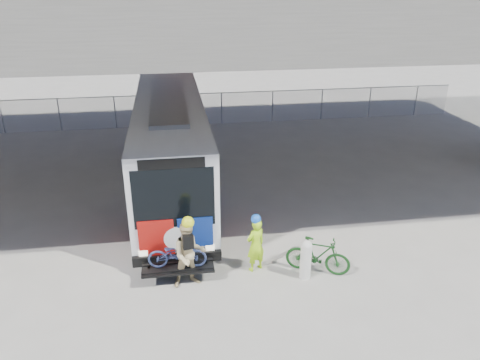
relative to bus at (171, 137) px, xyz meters
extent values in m
plane|color=#9E9991|center=(2.00, -3.44, -2.11)|extent=(160.00, 160.00, 0.00)
cube|color=silver|center=(0.00, -0.03, -0.16)|extent=(2.55, 12.00, 3.20)
cube|color=black|center=(0.00, 0.47, 0.48)|extent=(2.61, 11.00, 1.28)
cube|color=black|center=(0.00, -5.98, 0.22)|extent=(2.24, 0.12, 1.76)
cube|color=black|center=(0.00, -5.98, 1.25)|extent=(1.78, 0.12, 0.30)
cube|color=black|center=(0.00, -6.08, -1.66)|extent=(2.55, 0.20, 0.30)
cube|color=#A2110C|center=(-0.55, -6.05, -1.01)|extent=(1.00, 0.08, 1.20)
cube|color=navy|center=(0.55, -6.05, -1.01)|extent=(1.00, 0.08, 1.20)
cylinder|color=silver|center=(0.00, -6.07, -1.01)|extent=(0.70, 0.06, 0.70)
cube|color=gray|center=(0.00, -0.03, 1.51)|extent=(1.28, 7.20, 0.14)
cube|color=black|center=(0.00, -6.58, -1.66)|extent=(2.00, 0.70, 0.06)
cylinder|color=black|center=(-1.16, -4.43, -1.61)|extent=(0.30, 1.00, 1.00)
cylinder|color=black|center=(1.15, -4.43, -1.61)|extent=(0.30, 1.00, 1.00)
cylinder|color=black|center=(-1.16, 4.17, -1.61)|extent=(0.30, 1.00, 1.00)
cylinder|color=black|center=(1.15, 4.17, -1.61)|extent=(0.30, 1.00, 1.00)
cube|color=#A2110C|center=(-1.31, -3.83, -0.81)|extent=(0.06, 2.60, 1.70)
cube|color=navy|center=(-1.31, -2.23, -0.81)|extent=(0.06, 1.40, 1.70)
cube|color=#A2110C|center=(1.30, -3.83, -0.81)|extent=(0.06, 2.60, 1.70)
cube|color=navy|center=(1.30, -2.23, -0.81)|extent=(0.06, 1.40, 1.70)
imported|color=#3B4B83|center=(0.00, -6.58, -1.20)|extent=(1.66, 0.71, 0.85)
cube|color=#605E59|center=(2.00, 0.56, 4.64)|extent=(40.00, 16.00, 1.50)
cylinder|color=gray|center=(-6.00, 8.56, -1.21)|extent=(0.06, 0.06, 1.80)
cylinder|color=gray|center=(-2.00, 8.56, -1.21)|extent=(0.06, 0.06, 1.80)
cylinder|color=gray|center=(2.00, 8.56, -1.21)|extent=(0.06, 0.06, 1.80)
cylinder|color=gray|center=(6.00, 8.56, -1.21)|extent=(0.06, 0.06, 1.80)
cylinder|color=gray|center=(10.00, 8.56, -1.21)|extent=(0.06, 0.06, 1.80)
cylinder|color=gray|center=(14.00, 8.56, -1.21)|extent=(0.06, 0.06, 1.80)
plane|color=gray|center=(2.00, 8.56, -1.21)|extent=(30.00, 0.00, 30.00)
cube|color=gray|center=(2.00, 8.56, -0.29)|extent=(30.00, 0.05, 0.04)
cube|color=brown|center=(-16.00, 41.56, 2.89)|extent=(14.00, 10.00, 10.00)
cube|color=brown|center=(26.00, 36.56, 1.89)|extent=(10.00, 8.00, 8.00)
cylinder|color=white|center=(3.57, -6.95, -1.59)|extent=(0.31, 0.31, 1.05)
sphere|color=white|center=(3.57, -6.95, -1.06)|extent=(0.31, 0.31, 0.31)
imported|color=#B9FF1A|center=(2.25, -6.33, -1.28)|extent=(0.71, 0.62, 1.65)
sphere|color=blue|center=(2.25, -6.33, -0.44)|extent=(0.29, 0.29, 0.29)
imported|color=#D3BC87|center=(0.33, -6.77, -1.14)|extent=(1.05, 0.88, 1.94)
sphere|color=#F4FF1A|center=(0.33, -6.77, -0.15)|extent=(0.34, 0.34, 0.34)
cube|color=black|center=(0.31, -6.97, -0.62)|extent=(0.30, 0.20, 0.40)
imported|color=#164518|center=(4.00, -6.74, -1.55)|extent=(1.91, 1.27, 1.12)
camera|label=1|loc=(0.05, -17.69, 5.81)|focal=35.00mm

